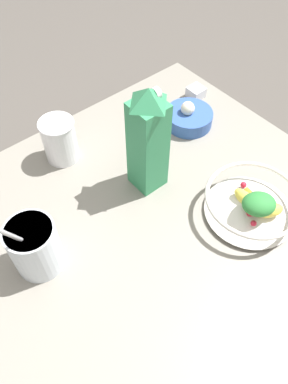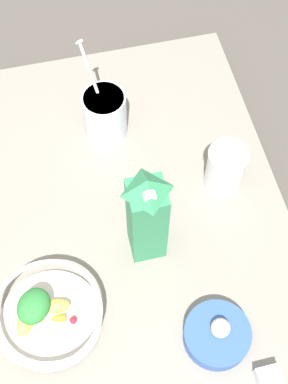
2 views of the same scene
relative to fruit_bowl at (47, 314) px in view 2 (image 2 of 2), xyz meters
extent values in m
plane|color=#4C4742|center=(0.07, 0.20, -0.08)|extent=(6.00, 6.00, 0.00)
cube|color=gray|center=(0.07, 0.20, -0.06)|extent=(0.99, 0.99, 0.04)
cylinder|color=silver|center=(0.00, 0.00, -0.04)|extent=(0.12, 0.12, 0.01)
cone|color=silver|center=(0.00, 0.00, -0.01)|extent=(0.21, 0.21, 0.05)
torus|color=silver|center=(0.00, 0.00, 0.02)|extent=(0.22, 0.22, 0.01)
ellipsoid|color=#EFD64C|center=(0.01, 0.01, 0.01)|extent=(0.07, 0.03, 0.03)
ellipsoid|color=#EFD64C|center=(-0.04, -0.01, 0.01)|extent=(0.05, 0.07, 0.03)
cylinder|color=orange|center=(0.01, -0.01, 0.00)|extent=(0.05, 0.02, 0.02)
sphere|color=red|center=(0.00, 0.01, 0.00)|extent=(0.01, 0.01, 0.01)
sphere|color=red|center=(0.02, 0.01, 0.00)|extent=(0.01, 0.01, 0.01)
sphere|color=red|center=(-0.04, 0.04, 0.00)|extent=(0.01, 0.01, 0.01)
sphere|color=red|center=(0.05, -0.02, 0.00)|extent=(0.01, 0.01, 0.01)
sphere|color=red|center=(-0.01, 0.03, 0.01)|extent=(0.02, 0.02, 0.02)
ellipsoid|color=#2D7F38|center=(-0.02, 0.01, 0.03)|extent=(0.09, 0.10, 0.04)
cube|color=#338C59|center=(0.23, 0.12, 0.08)|extent=(0.07, 0.07, 0.24)
pyramid|color=#338C59|center=(0.23, 0.12, 0.22)|extent=(0.07, 0.07, 0.04)
cylinder|color=white|center=(0.23, 0.10, 0.22)|extent=(0.02, 0.01, 0.02)
cylinder|color=silver|center=(0.20, 0.44, 0.02)|extent=(0.10, 0.10, 0.13)
cylinder|color=white|center=(0.20, 0.44, 0.07)|extent=(0.09, 0.09, 0.02)
cylinder|color=silver|center=(0.19, 0.47, 0.12)|extent=(0.04, 0.07, 0.18)
ellipsoid|color=silver|center=(0.17, 0.50, 0.21)|extent=(0.02, 0.02, 0.01)
cylinder|color=white|center=(0.44, 0.23, 0.02)|extent=(0.09, 0.09, 0.12)
torus|color=white|center=(0.44, 0.23, 0.08)|extent=(0.09, 0.09, 0.01)
cube|color=silver|center=(0.39, -0.21, -0.02)|extent=(0.05, 0.05, 0.03)
cube|color=brown|center=(0.39, -0.21, -0.03)|extent=(0.04, 0.04, 0.02)
cylinder|color=#3356A3|center=(0.32, -0.11, -0.02)|extent=(0.13, 0.13, 0.04)
sphere|color=silver|center=(0.32, -0.11, 0.01)|extent=(0.04, 0.04, 0.04)
camera|label=1|loc=(-0.23, 0.51, 0.69)|focal=35.00mm
camera|label=2|loc=(0.12, -0.33, 1.04)|focal=50.00mm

